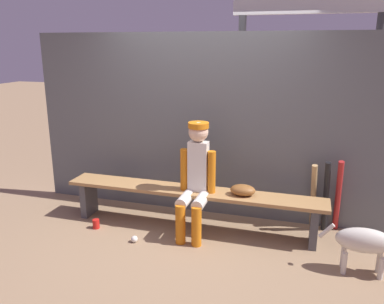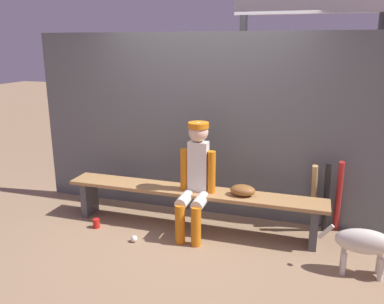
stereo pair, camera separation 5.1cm
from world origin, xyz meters
The scene contains 13 objects.
ground_plane centered at (0.00, 0.00, 0.00)m, with size 30.00×30.00×0.00m, color #937556.
chainlink_fence centered at (0.00, 0.52, 1.12)m, with size 4.49×0.03×2.25m, color #595E63.
dugout_bench centered at (0.00, 0.00, 0.39)m, with size 3.04×0.36×0.49m.
player_seated centered at (0.07, -0.11, 0.70)m, with size 0.41×0.55×1.28m.
baseball_glove centered at (0.59, 0.00, 0.55)m, with size 0.28×0.20×0.12m, color brown.
bat_wood_tan centered at (1.35, 0.44, 0.40)m, with size 0.06×0.06×0.80m, color tan.
bat_aluminum_black centered at (1.48, 0.35, 0.43)m, with size 0.06×0.06×0.86m, color black.
bat_aluminum_red centered at (1.61, 0.40, 0.44)m, with size 0.06×0.06×0.88m, color #B22323.
baseball centered at (-0.51, -0.51, 0.04)m, with size 0.07×0.07×0.07m, color white.
cup_on_ground centered at (-1.08, -0.33, 0.06)m, with size 0.08×0.08×0.11m, color red.
cup_on_bench centered at (0.21, 0.02, 0.54)m, with size 0.08×0.08×0.11m, color silver.
scoreboard centered at (1.19, 1.24, 2.48)m, with size 2.16×0.27×3.55m.
dog centered at (1.87, -0.43, 0.34)m, with size 0.84×0.20×0.49m.
Camera 2 is at (1.27, -4.03, 2.11)m, focal length 36.59 mm.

